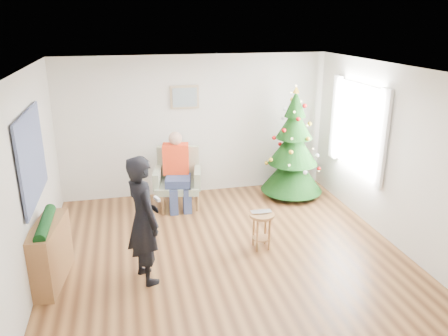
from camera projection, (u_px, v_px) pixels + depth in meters
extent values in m
plane|color=brown|center=(227.00, 254.00, 6.26)|extent=(5.00, 5.00, 0.00)
plane|color=white|center=(227.00, 70.00, 5.41)|extent=(5.00, 5.00, 0.00)
plane|color=silver|center=(196.00, 126.00, 8.13)|extent=(5.00, 0.00, 5.00)
plane|color=silver|center=(298.00, 267.00, 3.53)|extent=(5.00, 0.00, 5.00)
plane|color=silver|center=(27.00, 184.00, 5.30)|extent=(0.00, 5.00, 5.00)
plane|color=silver|center=(393.00, 156.00, 6.36)|extent=(0.00, 5.00, 5.00)
cube|color=white|center=(358.00, 127.00, 7.21)|extent=(0.04, 1.30, 1.40)
cube|color=white|center=(382.00, 139.00, 6.52)|extent=(0.05, 0.25, 1.50)
cube|color=white|center=(335.00, 117.00, 7.90)|extent=(0.05, 0.25, 1.50)
cylinder|color=#3F2816|center=(291.00, 188.00, 8.31)|extent=(0.09, 0.09, 0.26)
cone|color=black|center=(292.00, 171.00, 8.20)|extent=(1.15, 1.15, 0.75)
cone|color=black|center=(293.00, 146.00, 8.04)|extent=(0.92, 0.92, 0.66)
cone|color=black|center=(295.00, 123.00, 7.89)|extent=(0.67, 0.67, 0.57)
cone|color=black|center=(296.00, 103.00, 7.78)|extent=(0.39, 0.39, 0.49)
cone|color=gold|center=(296.00, 89.00, 7.70)|extent=(0.12, 0.12, 0.12)
cylinder|color=brown|center=(262.00, 215.00, 6.27)|extent=(0.36, 0.36, 0.04)
cylinder|color=brown|center=(261.00, 238.00, 6.39)|extent=(0.27, 0.27, 0.02)
imported|color=silver|center=(262.00, 213.00, 6.26)|extent=(0.31, 0.21, 0.02)
cube|color=gray|center=(178.00, 186.00, 7.72)|extent=(0.86, 0.82, 0.12)
cube|color=gray|center=(178.00, 162.00, 7.91)|extent=(0.76, 0.26, 0.60)
cube|color=gray|center=(157.00, 178.00, 7.65)|extent=(0.21, 0.60, 0.30)
cube|color=gray|center=(198.00, 177.00, 7.68)|extent=(0.21, 0.60, 0.30)
cube|color=navy|center=(178.00, 181.00, 7.59)|extent=(0.50, 0.52, 0.14)
cube|color=red|center=(176.00, 159.00, 7.70)|extent=(0.48, 0.31, 0.55)
sphere|color=tan|center=(175.00, 138.00, 7.56)|extent=(0.24, 0.24, 0.24)
imported|color=black|center=(143.00, 220.00, 5.41)|extent=(0.59, 0.71, 1.67)
cube|color=white|center=(157.00, 199.00, 5.33)|extent=(0.08, 0.13, 0.04)
cube|color=brown|center=(50.00, 253.00, 5.49)|extent=(0.44, 1.03, 0.80)
cylinder|color=black|center=(45.00, 223.00, 5.36)|extent=(0.14, 0.90, 0.14)
cube|color=black|center=(32.00, 157.00, 5.50)|extent=(0.03, 1.50, 1.15)
cube|color=tan|center=(185.00, 97.00, 7.88)|extent=(0.52, 0.03, 0.42)
cube|color=gray|center=(185.00, 97.00, 7.86)|extent=(0.44, 0.02, 0.34)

